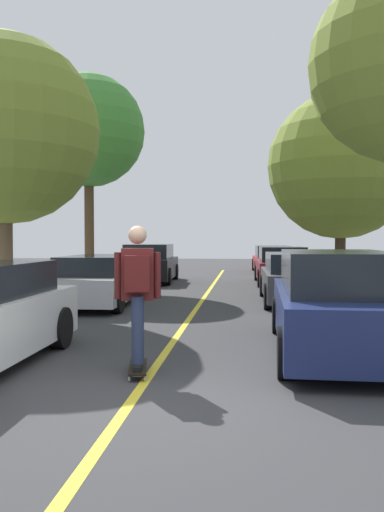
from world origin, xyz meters
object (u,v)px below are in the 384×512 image
Objects in this scene: parked_car_right_nearest at (337,303)px; parked_car_right_far at (282,266)px; parked_car_left_far at (150,264)px; skateboard at (138,367)px; parked_car_right_farthest at (272,259)px; parked_car_right_near at (297,278)px; street_tree_right_near at (341,166)px; street_tree_left_nearest at (4,130)px; skateboarder at (138,287)px; parked_car_left_near at (101,280)px; streetlamp at (342,201)px; street_tree_left_near at (89,131)px.

parked_car_right_nearest is 12.25m from parked_car_right_far.
parked_car_left_far reaches higher than skateboard.
parked_car_right_near is at bearing -90.00° from parked_car_right_farthest.
parked_car_right_far is 4.57m from street_tree_right_near.
parked_car_right_farthest is 20.83m from skateboard.
street_tree_right_near is at bearing 35.52° from street_tree_left_nearest.
street_tree_left_nearest is at bearing 128.62° from skateboard.
skateboarder is at bearing -108.99° from parked_car_right_near.
parked_car_right_far is at bearing 78.95° from skateboarder.
street_tree_right_near is (6.80, 4.27, 3.41)m from parked_car_left_near.
streetlamp is (1.75, 9.71, 2.19)m from parked_car_right_nearest.
streetlamp is at bearing 68.40° from skateboard.
street_tree_left_nearest is at bearing -158.54° from parked_car_right_near.
parked_car_left_near is 7.42m from parked_car_right_nearest.
parked_car_right_near is at bearing 90.00° from parked_car_right_nearest.
streetlamp is (1.75, -9.40, 2.26)m from parked_car_right_farthest.
street_tree_left_near reaches higher than parked_car_right_farthest.
skateboard is at bearing -109.10° from parked_car_right_near.
streetlamp is at bearing -22.43° from parked_car_left_far.
skateboarder reaches higher than parked_car_right_far.
parked_car_right_farthest is 9.83m from streetlamp.
parked_car_right_near is at bearing 70.90° from skateboard.
parked_car_left_near is at bearing 46.57° from street_tree_left_nearest.
parked_car_left_near is 8.52m from parked_car_right_far.
parked_car_left_near is 0.76× the size of street_tree_left_nearest.
parked_car_right_near is (5.08, -6.26, -0.06)m from parked_car_left_far.
street_tree_right_near is at bearing 68.58° from skateboarder.
street_tree_left_near reaches higher than parked_car_right_near.
parked_car_left_near is at bearing -110.35° from parked_car_right_farthest.
parked_car_left_far is at bearing 176.74° from parked_car_right_far.
parked_car_right_nearest is at bearing -27.90° from street_tree_left_nearest.
parked_car_left_near is 1.00× the size of parked_car_right_farthest.
street_tree_right_near is at bearing -3.33° from street_tree_left_near.
street_tree_left_nearest is 7.72m from skateboard.
street_tree_left_nearest is (-1.71, -8.94, 3.44)m from parked_car_left_far.
parked_car_right_nearest is at bearing -46.76° from parked_car_left_near.
skateboarder is (-2.69, -1.56, 0.35)m from parked_car_right_nearest.
street_tree_right_near is at bearing -79.73° from parked_car_right_farthest.
street_tree_right_near is (1.71, -9.44, 3.38)m from parked_car_right_farthest.
street_tree_left_nearest is 6.69m from street_tree_left_near.
parked_car_right_nearest is (5.08, -5.41, 0.11)m from parked_car_left_near.
parked_car_right_far is (5.09, 6.84, 0.04)m from parked_car_left_near.
skateboarder reaches higher than parked_car_left_near.
parked_car_right_far is 0.61× the size of street_tree_left_near.
streetlamp is (0.04, 0.04, -1.11)m from street_tree_right_near.
skateboarder is at bearing -149.92° from parked_car_right_nearest.
parked_car_right_nearest reaches higher than parked_car_right_far.
parked_car_left_near is at bearing 108.93° from skateboarder.
parked_car_left_near is at bearing 108.97° from skateboard.
parked_car_right_nearest reaches higher than parked_car_right_near.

